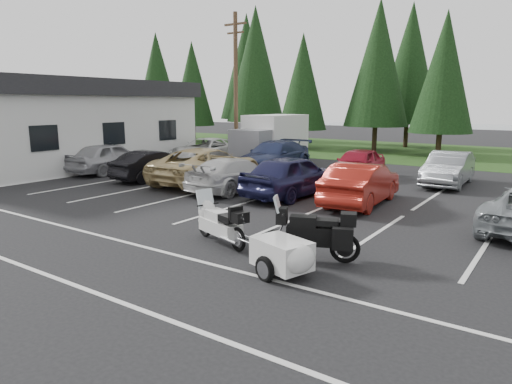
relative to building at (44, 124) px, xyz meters
The scene contains 27 objects.
ground 18.60m from the building, 12.53° to the right, with size 120.00×120.00×0.00m, color black.
grass_strip 27.02m from the building, 48.01° to the left, with size 80.00×16.00×0.01m, color #1C3711.
building is the anchor object (origin of this frame).
utility_pole 11.53m from the building, 45.00° to the left, with size 1.60×0.26×9.00m.
box_truck 13.16m from the building, 40.36° to the left, with size 2.40×5.60×2.90m, color silver, non-canonical shape.
stall_markings 18.28m from the building, ahead, with size 32.00×16.00×0.01m, color silver.
conifer_0 21.37m from the building, 118.39° to the left, with size 4.58×4.58×10.66m.
conifer_1 17.90m from the building, 103.09° to the left, with size 3.96×3.96×9.22m.
conifer_2 19.43m from the building, 83.93° to the left, with size 5.10×5.10×11.89m.
conifer_3 19.16m from the building, 66.68° to the left, with size 3.87×3.87×9.02m.
conifer_4 23.30m from the building, 55.48° to the left, with size 4.80×4.80×11.17m.
conifer_5 25.37m from the building, 44.36° to the left, with size 4.14×4.14×9.63m.
conifer_back_a 23.57m from the building, 94.97° to the left, with size 5.28×5.28×12.30m.
conifer_back_b 27.69m from the building, 59.22° to the left, with size 4.97×4.97×11.58m.
car_near_0 5.78m from the building, ahead, with size 1.90×4.73×1.61m, color #A3A3A8.
car_near_1 9.30m from the building, ahead, with size 1.49×4.26×1.40m, color black.
car_near_2 12.07m from the building, ahead, with size 2.72×5.90×1.64m, color tan.
car_near_3 14.14m from the building, ahead, with size 1.95×4.80×1.39m, color beige.
car_near_4 16.67m from the building, ahead, with size 1.95×4.85×1.65m, color #18193C.
car_near_5 19.44m from the building, ahead, with size 1.61×4.61×1.52m, color maroon.
car_far_0 9.48m from the building, 40.62° to the left, with size 2.53×5.49×1.52m, color silver.
car_far_1 13.64m from the building, 24.65° to the left, with size 2.25×5.53×1.61m, color #1D2648.
car_far_2 18.06m from the building, 19.02° to the left, with size 1.73×4.30×1.46m, color maroon.
car_far_3 22.07m from the building, 16.97° to the left, with size 1.57×4.49×1.48m, color slate.
touring_motorcycle 19.28m from the building, 18.70° to the right, with size 2.44×0.75×1.35m, color silver, non-canonical shape.
cargo_trailer 21.97m from the building, 19.13° to the right, with size 1.75×0.98×0.81m, color silver, non-canonical shape.
adventure_motorcycle 21.63m from the building, 16.14° to the right, with size 2.52×0.88×1.53m, color black, non-canonical shape.
Camera 1 is at (7.44, -11.02, 3.59)m, focal length 32.00 mm.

